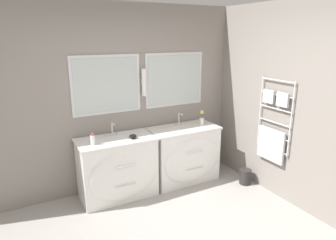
{
  "coord_description": "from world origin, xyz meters",
  "views": [
    {
      "loc": [
        -1.24,
        -1.96,
        2.17
      ],
      "look_at": [
        0.56,
        1.38,
        1.09
      ],
      "focal_mm": 32.0,
      "sensor_mm": 36.0,
      "label": 1
    }
  ],
  "objects_px": {
    "toiletry_bottle": "(93,140)",
    "vanity_right": "(184,154)",
    "waste_bin": "(245,176)",
    "amenity_bowl": "(133,136)",
    "vanity_left": "(118,168)",
    "flower_vase": "(202,119)"
  },
  "relations": [
    {
      "from": "toiletry_bottle",
      "to": "vanity_right",
      "type": "bearing_deg",
      "value": 2.26
    },
    {
      "from": "waste_bin",
      "to": "amenity_bowl",
      "type": "bearing_deg",
      "value": 163.58
    },
    {
      "from": "toiletry_bottle",
      "to": "amenity_bowl",
      "type": "height_order",
      "value": "toiletry_bottle"
    },
    {
      "from": "vanity_right",
      "to": "vanity_left",
      "type": "bearing_deg",
      "value": 180.0
    },
    {
      "from": "vanity_left",
      "to": "flower_vase",
      "type": "relative_size",
      "value": 4.48
    },
    {
      "from": "vanity_right",
      "to": "flower_vase",
      "type": "height_order",
      "value": "flower_vase"
    },
    {
      "from": "waste_bin",
      "to": "toiletry_bottle",
      "type": "bearing_deg",
      "value": 167.11
    },
    {
      "from": "amenity_bowl",
      "to": "waste_bin",
      "type": "height_order",
      "value": "amenity_bowl"
    },
    {
      "from": "waste_bin",
      "to": "vanity_left",
      "type": "bearing_deg",
      "value": 163.28
    },
    {
      "from": "flower_vase",
      "to": "waste_bin",
      "type": "relative_size",
      "value": 1.02
    },
    {
      "from": "toiletry_bottle",
      "to": "amenity_bowl",
      "type": "xyz_separation_m",
      "value": [
        0.53,
        -0.02,
        -0.04
      ]
    },
    {
      "from": "vanity_right",
      "to": "amenity_bowl",
      "type": "height_order",
      "value": "amenity_bowl"
    },
    {
      "from": "flower_vase",
      "to": "vanity_right",
      "type": "bearing_deg",
      "value": -175.74
    },
    {
      "from": "vanity_right",
      "to": "toiletry_bottle",
      "type": "bearing_deg",
      "value": -177.74
    },
    {
      "from": "vanity_left",
      "to": "vanity_right",
      "type": "distance_m",
      "value": 1.05
    },
    {
      "from": "vanity_right",
      "to": "flower_vase",
      "type": "xyz_separation_m",
      "value": [
        0.31,
        0.02,
        0.52
      ]
    },
    {
      "from": "toiletry_bottle",
      "to": "waste_bin",
      "type": "relative_size",
      "value": 0.66
    },
    {
      "from": "toiletry_bottle",
      "to": "flower_vase",
      "type": "relative_size",
      "value": 0.65
    },
    {
      "from": "vanity_right",
      "to": "waste_bin",
      "type": "bearing_deg",
      "value": -35.81
    },
    {
      "from": "vanity_right",
      "to": "amenity_bowl",
      "type": "relative_size",
      "value": 10.25
    },
    {
      "from": "toiletry_bottle",
      "to": "waste_bin",
      "type": "xyz_separation_m",
      "value": [
        2.13,
        -0.49,
        -0.79
      ]
    },
    {
      "from": "flower_vase",
      "to": "waste_bin",
      "type": "xyz_separation_m",
      "value": [
        0.44,
        -0.57,
        -0.82
      ]
    }
  ]
}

